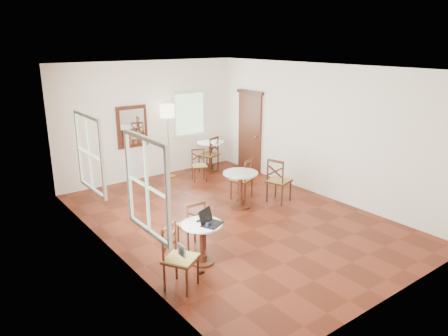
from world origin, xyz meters
The scene contains 17 objects.
ground centered at (0.00, 0.00, 0.00)m, with size 7.00×7.00×0.00m, color #612110.
room_shell centered at (-0.06, 0.27, 1.89)m, with size 5.02×7.02×3.01m.
cafe_table_near centered at (-1.50, -1.11, 0.43)m, with size 0.66×0.66×0.70m.
cafe_table_mid centered at (0.50, 0.38, 0.49)m, with size 0.75×0.75×0.79m.
cafe_table_back centered at (1.58, 3.02, 0.49)m, with size 0.76×0.76×0.80m.
chair_near_a centered at (-1.37, -0.61, 0.45)m, with size 0.43×0.43×0.90m.
chair_near_b centered at (-2.16, -1.50, 0.48)m, with size 0.61×0.61×0.96m.
chair_mid_a centered at (0.88, 0.77, 0.47)m, with size 0.57×0.57×0.94m.
chair_mid_b centered at (1.38, 0.13, 0.50)m, with size 0.57×0.57×1.01m.
chair_back_a centered at (1.44, 2.88, 0.49)m, with size 0.58×0.58×0.99m.
chair_back_b centered at (0.81, 2.44, 0.41)m, with size 0.49×0.49×0.82m.
floor_lamp centered at (0.34, 3.15, 1.63)m, with size 0.37×0.37×1.92m.
laptop centered at (-1.42, -1.20, 0.76)m, with size 0.42×0.39×0.24m.
mouse centered at (-1.51, -1.03, 0.71)m, with size 0.09×0.06×0.03m, color black.
navy_mug centered at (-1.50, -1.28, 0.73)m, with size 0.10×0.06×0.08m.
water_glass centered at (-1.41, -1.15, 0.75)m, with size 0.07×0.07×0.11m, color white.
power_adapter centered at (-1.71, -1.37, 0.02)m, with size 0.09×0.05×0.04m, color black.
Camera 1 is at (-4.92, -6.24, 3.49)m, focal length 33.96 mm.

